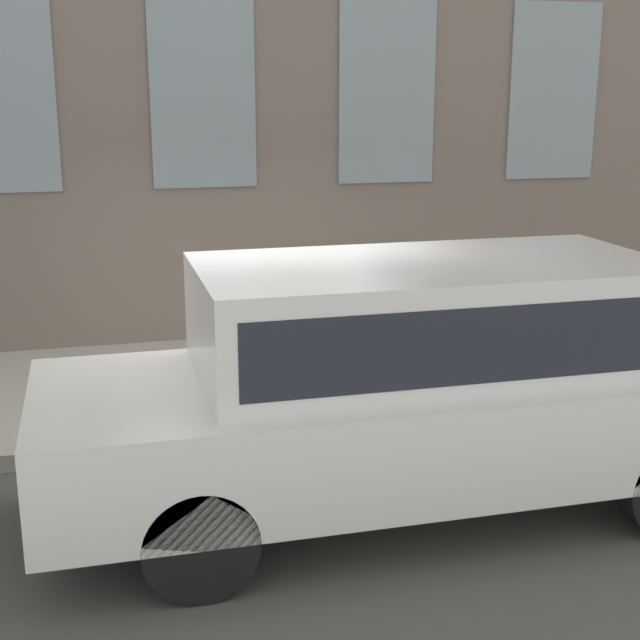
# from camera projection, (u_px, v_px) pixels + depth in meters

# --- Properties ---
(ground_plane) EXTENTS (80.00, 80.00, 0.00)m
(ground_plane) POSITION_uv_depth(u_px,v_px,m) (260.00, 448.00, 7.92)
(ground_plane) COLOR #514F4C
(sidewalk) EXTENTS (3.17, 60.00, 0.16)m
(sidewalk) POSITION_uv_depth(u_px,v_px,m) (231.00, 384.00, 9.38)
(sidewalk) COLOR #B2ADA3
(sidewalk) RESTS_ON ground_plane
(fire_hydrant) EXTENTS (0.31, 0.43, 0.70)m
(fire_hydrant) POSITION_uv_depth(u_px,v_px,m) (276.00, 378.00, 8.20)
(fire_hydrant) COLOR red
(fire_hydrant) RESTS_ON sidewalk
(person) EXTENTS (0.33, 0.22, 1.37)m
(person) POSITION_uv_depth(u_px,v_px,m) (363.00, 317.00, 8.50)
(person) COLOR #232328
(person) RESTS_ON sidewalk
(parked_truck_white_near) EXTENTS (1.88, 5.38, 1.90)m
(parked_truck_white_near) POSITION_uv_depth(u_px,v_px,m) (418.00, 372.00, 6.52)
(parked_truck_white_near) COLOR black
(parked_truck_white_near) RESTS_ON ground_plane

